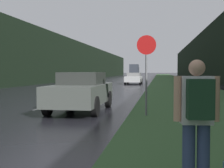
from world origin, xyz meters
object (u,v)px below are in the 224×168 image
at_px(stop_sign, 146,67).
at_px(car_passing_near, 81,91).
at_px(hitchhiker_with_backpack, 197,116).
at_px(delivery_truck, 134,70).
at_px(car_passing_far, 134,78).

xyz_separation_m(stop_sign, car_passing_near, (-2.47, 0.93, -0.89)).
bearing_deg(hitchhiker_with_backpack, car_passing_near, 108.82).
distance_m(hitchhiker_with_backpack, delivery_truck, 82.10).
relative_size(car_passing_far, delivery_truck, 0.63).
xyz_separation_m(hitchhiker_with_backpack, car_passing_near, (-3.36, 7.42, -0.20)).
height_order(hitchhiker_with_backpack, car_passing_near, hitchhiker_with_backpack).
distance_m(car_passing_near, car_passing_far, 24.99).
distance_m(stop_sign, hitchhiker_with_backpack, 6.59).
xyz_separation_m(stop_sign, car_passing_far, (-2.47, 25.92, -0.96)).
bearing_deg(delivery_truck, hitchhiker_with_backpack, -85.04).
distance_m(car_passing_far, delivery_truck, 49.53).
bearing_deg(delivery_truck, car_passing_near, -87.12).
height_order(hitchhiker_with_backpack, car_passing_far, hitchhiker_with_backpack).
height_order(stop_sign, car_passing_near, stop_sign).
xyz_separation_m(car_passing_near, delivery_truck, (-3.75, 74.37, 1.01)).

